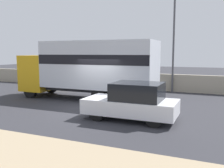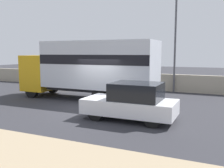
# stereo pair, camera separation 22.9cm
# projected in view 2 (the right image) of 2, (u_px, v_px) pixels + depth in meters

# --- Properties ---
(ground_plane) EXTENTS (80.00, 80.00, 0.00)m
(ground_plane) POSITION_uv_depth(u_px,v_px,m) (88.00, 109.00, 12.75)
(ground_plane) COLOR #2D2D33
(stone_wall_backdrop) EXTENTS (60.00, 0.35, 1.27)m
(stone_wall_backdrop) POSITION_uv_depth(u_px,v_px,m) (135.00, 81.00, 19.50)
(stone_wall_backdrop) COLOR #A39984
(stone_wall_backdrop) RESTS_ON ground_plane
(street_lamp) EXTENTS (0.56, 0.28, 6.90)m
(street_lamp) POSITION_uv_depth(u_px,v_px,m) (175.00, 36.00, 17.56)
(street_lamp) COLOR #4C4C51
(street_lamp) RESTS_ON ground_plane
(box_truck) EXTENTS (8.57, 2.51, 3.52)m
(box_truck) POSITION_uv_depth(u_px,v_px,m) (90.00, 66.00, 15.12)
(box_truck) COLOR gold
(box_truck) RESTS_ON ground_plane
(car_hatchback) EXTENTS (3.93, 1.82, 1.60)m
(car_hatchback) POSITION_uv_depth(u_px,v_px,m) (132.00, 102.00, 10.61)
(car_hatchback) COLOR silver
(car_hatchback) RESTS_ON ground_plane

